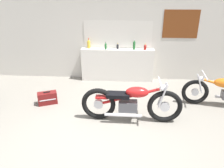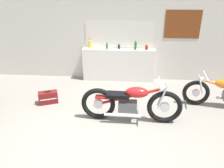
{
  "view_description": "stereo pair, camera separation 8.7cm",
  "coord_description": "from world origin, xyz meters",
  "px_view_note": "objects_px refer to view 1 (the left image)",
  "views": [
    {
      "loc": [
        0.45,
        -3.13,
        2.6
      ],
      "look_at": [
        0.18,
        1.19,
        0.7
      ],
      "focal_mm": 35.0,
      "sensor_mm": 36.0,
      "label": 1
    },
    {
      "loc": [
        0.54,
        -3.12,
        2.6
      ],
      "look_at": [
        0.18,
        1.19,
        0.7
      ],
      "focal_mm": 35.0,
      "sensor_mm": 36.0,
      "label": 2
    }
  ],
  "objects_px": {
    "bottle_leftmost": "(89,44)",
    "motorcycle_red": "(131,103)",
    "bottle_left_center": "(106,46)",
    "hard_case_darkred": "(48,98)",
    "bottle_right_center": "(134,45)",
    "bottle_rightmost": "(145,47)",
    "bottle_center": "(118,46)"
  },
  "relations": [
    {
      "from": "bottle_leftmost",
      "to": "motorcycle_red",
      "type": "relative_size",
      "value": 0.14
    },
    {
      "from": "bottle_left_center",
      "to": "hard_case_darkred",
      "type": "height_order",
      "value": "bottle_left_center"
    },
    {
      "from": "bottle_leftmost",
      "to": "bottle_right_center",
      "type": "xyz_separation_m",
      "value": [
        1.33,
        -0.07,
        0.0
      ]
    },
    {
      "from": "bottle_leftmost",
      "to": "hard_case_darkred",
      "type": "height_order",
      "value": "bottle_leftmost"
    },
    {
      "from": "hard_case_darkred",
      "to": "motorcycle_red",
      "type": "bearing_deg",
      "value": -17.02
    },
    {
      "from": "bottle_right_center",
      "to": "motorcycle_red",
      "type": "bearing_deg",
      "value": -92.57
    },
    {
      "from": "hard_case_darkred",
      "to": "bottle_right_center",
      "type": "bearing_deg",
      "value": 37.23
    },
    {
      "from": "bottle_right_center",
      "to": "motorcycle_red",
      "type": "height_order",
      "value": "bottle_right_center"
    },
    {
      "from": "motorcycle_red",
      "to": "hard_case_darkred",
      "type": "bearing_deg",
      "value": 162.98
    },
    {
      "from": "bottle_leftmost",
      "to": "bottle_rightmost",
      "type": "relative_size",
      "value": 1.66
    },
    {
      "from": "bottle_leftmost",
      "to": "bottle_right_center",
      "type": "bearing_deg",
      "value": -2.97
    },
    {
      "from": "bottle_left_center",
      "to": "bottle_rightmost",
      "type": "xyz_separation_m",
      "value": [
        1.14,
        0.03,
        -0.02
      ]
    },
    {
      "from": "bottle_center",
      "to": "motorcycle_red",
      "type": "relative_size",
      "value": 0.08
    },
    {
      "from": "motorcycle_red",
      "to": "bottle_right_center",
      "type": "bearing_deg",
      "value": 87.43
    },
    {
      "from": "bottle_leftmost",
      "to": "bottle_right_center",
      "type": "height_order",
      "value": "bottle_right_center"
    },
    {
      "from": "bottle_center",
      "to": "bottle_rightmost",
      "type": "distance_m",
      "value": 0.8
    },
    {
      "from": "bottle_rightmost",
      "to": "motorcycle_red",
      "type": "xyz_separation_m",
      "value": [
        -0.42,
        -2.22,
        -0.62
      ]
    },
    {
      "from": "bottle_left_center",
      "to": "bottle_center",
      "type": "relative_size",
      "value": 1.3
    },
    {
      "from": "bottle_left_center",
      "to": "bottle_right_center",
      "type": "bearing_deg",
      "value": 2.0
    },
    {
      "from": "bottle_leftmost",
      "to": "bottle_center",
      "type": "relative_size",
      "value": 1.71
    },
    {
      "from": "bottle_left_center",
      "to": "bottle_right_center",
      "type": "xyz_separation_m",
      "value": [
        0.82,
        0.03,
        0.04
      ]
    },
    {
      "from": "bottle_rightmost",
      "to": "bottle_right_center",
      "type": "bearing_deg",
      "value": 179.91
    },
    {
      "from": "bottle_right_center",
      "to": "motorcycle_red",
      "type": "xyz_separation_m",
      "value": [
        -0.1,
        -2.22,
        -0.68
      ]
    },
    {
      "from": "bottle_leftmost",
      "to": "bottle_center",
      "type": "bearing_deg",
      "value": -1.49
    },
    {
      "from": "motorcycle_red",
      "to": "bottle_center",
      "type": "bearing_deg",
      "value": 99.47
    },
    {
      "from": "bottle_right_center",
      "to": "bottle_rightmost",
      "type": "bearing_deg",
      "value": -0.09
    },
    {
      "from": "bottle_center",
      "to": "hard_case_darkred",
      "type": "xyz_separation_m",
      "value": [
        -1.64,
        -1.65,
        -0.9
      ]
    },
    {
      "from": "hard_case_darkred",
      "to": "bottle_center",
      "type": "bearing_deg",
      "value": 45.31
    },
    {
      "from": "bottle_rightmost",
      "to": "hard_case_darkred",
      "type": "relative_size",
      "value": 0.35
    },
    {
      "from": "bottle_left_center",
      "to": "bottle_right_center",
      "type": "distance_m",
      "value": 0.82
    },
    {
      "from": "bottle_center",
      "to": "hard_case_darkred",
      "type": "height_order",
      "value": "bottle_center"
    },
    {
      "from": "bottle_right_center",
      "to": "hard_case_darkred",
      "type": "distance_m",
      "value": 2.82
    }
  ]
}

